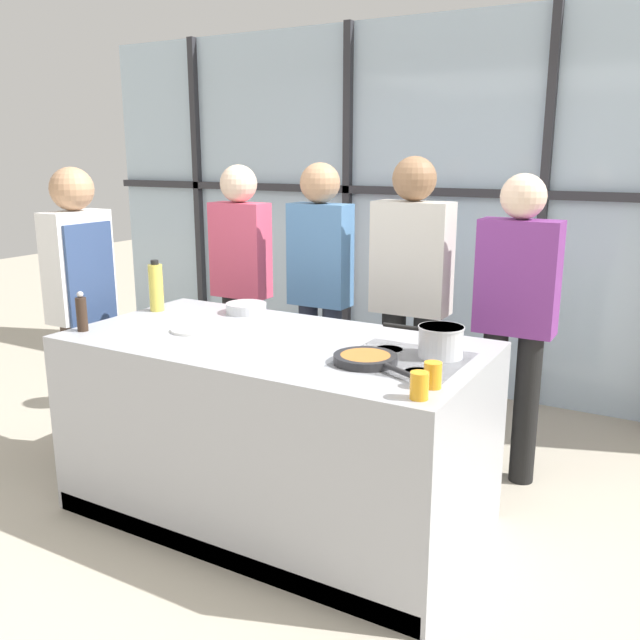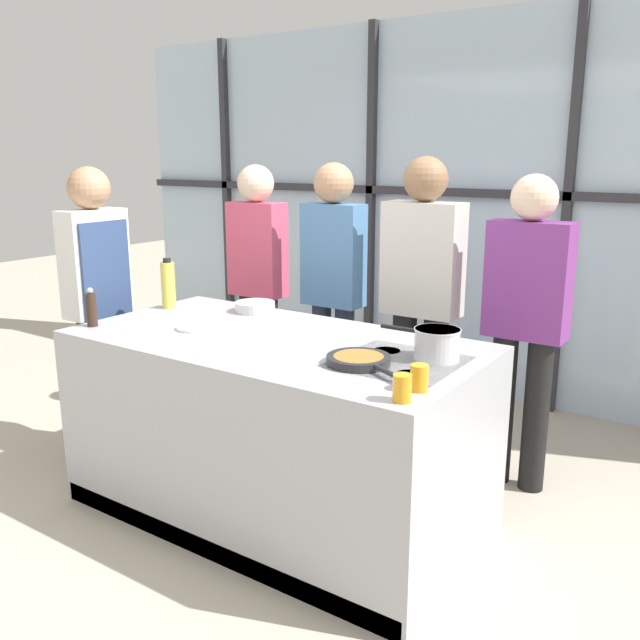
{
  "view_description": "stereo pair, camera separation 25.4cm",
  "coord_description": "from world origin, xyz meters",
  "px_view_note": "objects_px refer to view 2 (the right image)",
  "views": [
    {
      "loc": [
        1.77,
        -2.65,
        1.82
      ],
      "look_at": [
        0.2,
        0.1,
        1.04
      ],
      "focal_mm": 38.0,
      "sensor_mm": 36.0,
      "label": 1
    },
    {
      "loc": [
        1.99,
        -2.52,
        1.82
      ],
      "look_at": [
        0.2,
        0.1,
        1.04
      ],
      "focal_mm": 38.0,
      "sensor_mm": 36.0,
      "label": 2
    }
  ],
  "objects_px": {
    "saucepan": "(437,343)",
    "mixing_bowl": "(255,306)",
    "spectator_far_left": "(258,274)",
    "pepper_grinder": "(91,309)",
    "chef": "(98,291)",
    "spectator_far_right": "(526,314)",
    "oil_bottle": "(168,285)",
    "juice_glass_near": "(402,388)",
    "spectator_center_right": "(422,292)",
    "frying_pan": "(360,360)",
    "juice_glass_far": "(419,378)",
    "white_plate": "(199,327)",
    "spectator_center_left": "(333,281)"
  },
  "relations": [
    {
      "from": "spectator_center_left",
      "to": "frying_pan",
      "type": "bearing_deg",
      "value": 127.69
    },
    {
      "from": "saucepan",
      "to": "pepper_grinder",
      "type": "xyz_separation_m",
      "value": [
        -1.74,
        -0.47,
        0.02
      ]
    },
    {
      "from": "spectator_center_right",
      "to": "spectator_center_left",
      "type": "bearing_deg",
      "value": -0.0
    },
    {
      "from": "spectator_center_right",
      "to": "saucepan",
      "type": "relative_size",
      "value": 4.77
    },
    {
      "from": "juice_glass_near",
      "to": "saucepan",
      "type": "bearing_deg",
      "value": 102.09
    },
    {
      "from": "saucepan",
      "to": "juice_glass_near",
      "type": "xyz_separation_m",
      "value": [
        0.12,
        -0.55,
        -0.02
      ]
    },
    {
      "from": "oil_bottle",
      "to": "white_plate",
      "type": "bearing_deg",
      "value": -27.86
    },
    {
      "from": "spectator_far_right",
      "to": "pepper_grinder",
      "type": "xyz_separation_m",
      "value": [
        -1.85,
        -1.35,
        0.05
      ]
    },
    {
      "from": "frying_pan",
      "to": "white_plate",
      "type": "bearing_deg",
      "value": 176.64
    },
    {
      "from": "saucepan",
      "to": "spectator_far_left",
      "type": "bearing_deg",
      "value": 153.1
    },
    {
      "from": "pepper_grinder",
      "to": "juice_glass_far",
      "type": "xyz_separation_m",
      "value": [
        1.86,
        0.06,
        -0.04
      ]
    },
    {
      "from": "spectator_center_right",
      "to": "frying_pan",
      "type": "bearing_deg",
      "value": 102.9
    },
    {
      "from": "chef",
      "to": "juice_glass_far",
      "type": "distance_m",
      "value": 2.28
    },
    {
      "from": "frying_pan",
      "to": "mixing_bowl",
      "type": "relative_size",
      "value": 2.02
    },
    {
      "from": "spectator_center_left",
      "to": "frying_pan",
      "type": "xyz_separation_m",
      "value": [
        0.87,
        -1.13,
        -0.08
      ]
    },
    {
      "from": "white_plate",
      "to": "saucepan",
      "type": "bearing_deg",
      "value": 8.86
    },
    {
      "from": "saucepan",
      "to": "white_plate",
      "type": "relative_size",
      "value": 1.65
    },
    {
      "from": "spectator_center_left",
      "to": "spectator_far_right",
      "type": "distance_m",
      "value": 1.23
    },
    {
      "from": "chef",
      "to": "saucepan",
      "type": "xyz_separation_m",
      "value": [
        2.15,
        0.11,
        -0.01
      ]
    },
    {
      "from": "pepper_grinder",
      "to": "spectator_center_right",
      "type": "bearing_deg",
      "value": 47.4
    },
    {
      "from": "spectator_far_right",
      "to": "juice_glass_far",
      "type": "relative_size",
      "value": 16.7
    },
    {
      "from": "spectator_center_left",
      "to": "spectator_center_right",
      "type": "distance_m",
      "value": 0.61
    },
    {
      "from": "frying_pan",
      "to": "chef",
      "type": "bearing_deg",
      "value": 175.8
    },
    {
      "from": "chef",
      "to": "spectator_far_right",
      "type": "distance_m",
      "value": 2.47
    },
    {
      "from": "spectator_center_left",
      "to": "spectator_center_right",
      "type": "xyz_separation_m",
      "value": [
        0.61,
        -0.0,
        -0.0
      ]
    },
    {
      "from": "spectator_far_left",
      "to": "pepper_grinder",
      "type": "xyz_separation_m",
      "value": [
        -0.01,
        -1.35,
        0.01
      ]
    },
    {
      "from": "saucepan",
      "to": "oil_bottle",
      "type": "distance_m",
      "value": 1.73
    },
    {
      "from": "spectator_center_left",
      "to": "spectator_far_right",
      "type": "height_order",
      "value": "spectator_center_left"
    },
    {
      "from": "spectator_center_right",
      "to": "juice_glass_near",
      "type": "distance_m",
      "value": 1.55
    },
    {
      "from": "spectator_center_left",
      "to": "juice_glass_far",
      "type": "xyz_separation_m",
      "value": [
        1.23,
        -1.28,
        -0.05
      ]
    },
    {
      "from": "spectator_center_right",
      "to": "spectator_far_right",
      "type": "xyz_separation_m",
      "value": [
        0.61,
        0.0,
        -0.05
      ]
    },
    {
      "from": "saucepan",
      "to": "mixing_bowl",
      "type": "bearing_deg",
      "value": 167.84
    },
    {
      "from": "spectator_far_left",
      "to": "saucepan",
      "type": "bearing_deg",
      "value": 153.1
    },
    {
      "from": "white_plate",
      "to": "mixing_bowl",
      "type": "distance_m",
      "value": 0.46
    },
    {
      "from": "spectator_center_right",
      "to": "white_plate",
      "type": "bearing_deg",
      "value": 55.07
    },
    {
      "from": "spectator_center_left",
      "to": "saucepan",
      "type": "xyz_separation_m",
      "value": [
        1.11,
        -0.88,
        -0.02
      ]
    },
    {
      "from": "chef",
      "to": "mixing_bowl",
      "type": "relative_size",
      "value": 7.61
    },
    {
      "from": "spectator_center_left",
      "to": "spectator_center_right",
      "type": "bearing_deg",
      "value": 180.0
    },
    {
      "from": "spectator_center_right",
      "to": "frying_pan",
      "type": "height_order",
      "value": "spectator_center_right"
    },
    {
      "from": "spectator_center_right",
      "to": "mixing_bowl",
      "type": "distance_m",
      "value": 0.97
    },
    {
      "from": "spectator_far_left",
      "to": "saucepan",
      "type": "xyz_separation_m",
      "value": [
        1.73,
        -0.88,
        -0.01
      ]
    },
    {
      "from": "spectator_center_right",
      "to": "juice_glass_far",
      "type": "relative_size",
      "value": 17.53
    },
    {
      "from": "white_plate",
      "to": "spectator_center_left",
      "type": "bearing_deg",
      "value": 82.88
    },
    {
      "from": "oil_bottle",
      "to": "juice_glass_far",
      "type": "bearing_deg",
      "value": -14.26
    },
    {
      "from": "saucepan",
      "to": "spectator_far_right",
      "type": "bearing_deg",
      "value": 82.51
    },
    {
      "from": "oil_bottle",
      "to": "juice_glass_far",
      "type": "height_order",
      "value": "oil_bottle"
    },
    {
      "from": "chef",
      "to": "frying_pan",
      "type": "bearing_deg",
      "value": 85.8
    },
    {
      "from": "spectator_far_left",
      "to": "spectator_center_right",
      "type": "distance_m",
      "value": 1.23
    },
    {
      "from": "oil_bottle",
      "to": "pepper_grinder",
      "type": "xyz_separation_m",
      "value": [
        -0.01,
        -0.53,
        -0.04
      ]
    },
    {
      "from": "spectator_center_right",
      "to": "saucepan",
      "type": "xyz_separation_m",
      "value": [
        0.5,
        -0.88,
        -0.02
      ]
    }
  ]
}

